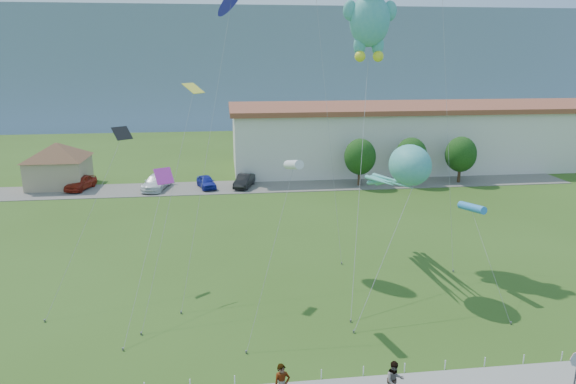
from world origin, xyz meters
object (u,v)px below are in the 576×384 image
Objects in this scene: warehouse at (457,135)px; parked_car_red at (81,183)px; pavilion at (58,160)px; parked_car_white at (156,182)px; teddy_bear_kite at (370,14)px; parked_car_blue at (206,182)px; parked_car_black at (244,181)px; octopus_kite at (402,173)px; pedestrian_right at (394,380)px.

warehouse is 13.39× the size of parked_car_red.
parked_car_white is at bearing -14.21° from pavilion.
parked_car_red is (-47.23, -8.04, -3.29)m from warehouse.
parked_car_red is 37.57m from teddy_bear_kite.
parked_car_black is (4.26, -0.16, 0.03)m from parked_car_blue.
teddy_bear_kite is at bearing -125.60° from warehouse.
octopus_kite is (9.21, -25.65, 6.47)m from parked_car_black.
pedestrian_right is at bearing -43.12° from parked_car_red.
parked_car_blue is at bearing 12.44° from parked_car_red.
pavilion is 0.76× the size of octopus_kite.
parked_car_red is 1.05× the size of parked_car_black.
pavilion is at bearing -173.16° from warehouse.
teddy_bear_kite reaches higher than octopus_kite.
pavilion is 4.08m from parked_car_red.
octopus_kite reaches higher than parked_car_white.
pavilion is at bearing -170.91° from parked_car_black.
parked_car_blue is at bearing -10.21° from pavilion.
warehouse is 34.73m from parked_car_blue.
pavilion is 5.17× the size of pedestrian_right.
pedestrian_right is at bearing -117.11° from warehouse.
pedestrian_right is 0.15× the size of octopus_kite.
pedestrian_right is 0.41× the size of parked_car_black.
warehouse reaches higher than parked_car_white.
warehouse is 40.02m from parked_car_white.
pedestrian_right is 41.11m from parked_car_white.
pedestrian_right is 24.62m from teddy_bear_kite.
teddy_bear_kite is at bearing -22.16° from parked_car_red.
parked_car_red is at bearing 135.59° from octopus_kite.
parked_car_red is 8.36m from parked_car_white.
warehouse reaches higher than parked_car_blue.
pavilion is 2.12× the size of parked_car_black.
pavilion is 41.87m from octopus_kite.
teddy_bear_kite is (18.08, -20.27, 16.48)m from parked_car_white.
warehouse is at bearing 54.40° from teddy_bear_kite.
parked_car_blue is (16.62, -3.00, -2.28)m from pavilion.
parked_car_black is at bearing 112.61° from teddy_bear_kite.
parked_car_white is (-14.74, 38.38, -0.14)m from pedestrian_right.
parked_car_black is 27.19m from teddy_bear_kite.
pavilion is 21.24m from parked_car_black.
teddy_bear_kite is (26.41, -21.04, 16.49)m from parked_car_red.
pedestrian_right reaches higher than parked_car_black.
parked_car_red is at bearing -36.39° from pavilion.
warehouse is at bearing 35.14° from parked_car_black.
warehouse reaches higher than pavilion.
teddy_bear_kite is at bearing -37.00° from parked_car_white.
parked_car_red is (-23.07, 39.15, -0.15)m from pedestrian_right.
pavilion reaches higher than parked_car_white.
pedestrian_right is 39.29m from parked_car_blue.
parked_car_red is at bearing -165.83° from parked_car_black.
octopus_kite is at bearing -80.91° from teddy_bear_kite.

